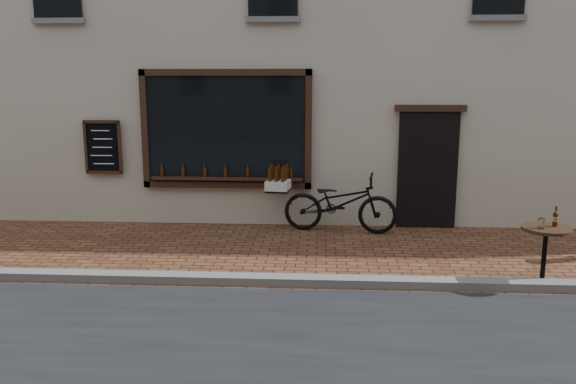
{
  "coord_description": "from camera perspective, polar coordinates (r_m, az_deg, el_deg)",
  "views": [
    {
      "loc": [
        -0.1,
        -7.1,
        2.74
      ],
      "look_at": [
        -0.59,
        1.2,
        1.1
      ],
      "focal_mm": 35.0,
      "sensor_mm": 36.0,
      "label": 1
    }
  ],
  "objects": [
    {
      "name": "cargo_bicycle",
      "position": [
        10.37,
        5.09,
        -1.03
      ],
      "size": [
        2.47,
        1.0,
        1.17
      ],
      "rotation": [
        0.0,
        0.0,
        1.44
      ],
      "color": "black",
      "rests_on": "ground"
    },
    {
      "name": "bistro_table",
      "position": [
        8.32,
        24.68,
        -4.85
      ],
      "size": [
        0.64,
        0.64,
        1.11
      ],
      "color": "black",
      "rests_on": "ground"
    },
    {
      "name": "ground",
      "position": [
        7.61,
        3.98,
        -9.97
      ],
      "size": [
        90.0,
        90.0,
        0.0
      ],
      "primitive_type": "plane",
      "color": "#532C1A",
      "rests_on": "ground"
    },
    {
      "name": "kerb",
      "position": [
        7.78,
        3.97,
        -9.02
      ],
      "size": [
        90.0,
        0.25,
        0.12
      ],
      "primitive_type": "cube",
      "color": "slate",
      "rests_on": "ground"
    }
  ]
}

